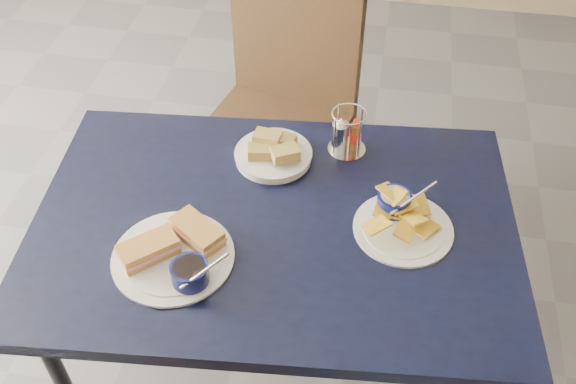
% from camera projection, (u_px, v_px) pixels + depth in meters
% --- Properties ---
extents(ground, '(6.00, 6.00, 0.00)m').
position_uv_depth(ground, '(243.00, 328.00, 2.31)').
color(ground, '#4F4F54').
rests_on(ground, ground).
extents(dining_table, '(1.33, 0.95, 0.75)m').
position_uv_depth(dining_table, '(274.00, 236.00, 1.71)').
color(dining_table, black).
rests_on(dining_table, ground).
extents(chair_far, '(0.58, 0.57, 1.02)m').
position_uv_depth(chair_far, '(277.00, 97.00, 2.32)').
color(chair_far, black).
rests_on(chair_far, ground).
extents(sandwich_plate, '(0.32, 0.30, 0.12)m').
position_uv_depth(sandwich_plate, '(176.00, 252.00, 1.56)').
color(sandwich_plate, white).
rests_on(sandwich_plate, dining_table).
extents(plantain_plate, '(0.26, 0.26, 0.12)m').
position_uv_depth(plantain_plate, '(400.00, 217.00, 1.65)').
color(plantain_plate, white).
rests_on(plantain_plate, dining_table).
extents(bread_basket, '(0.22, 0.22, 0.07)m').
position_uv_depth(bread_basket, '(274.00, 153.00, 1.82)').
color(bread_basket, white).
rests_on(bread_basket, dining_table).
extents(condiment_caddy, '(0.11, 0.11, 0.14)m').
position_uv_depth(condiment_caddy, '(346.00, 134.00, 1.83)').
color(condiment_caddy, silver).
rests_on(condiment_caddy, dining_table).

